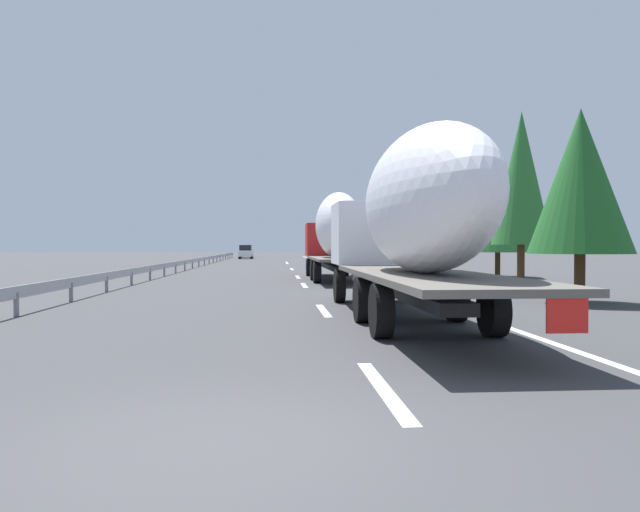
# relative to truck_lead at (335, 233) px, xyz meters

# --- Properties ---
(ground_plane) EXTENTS (260.00, 260.00, 0.00)m
(ground_plane) POSITION_rel_truck_lead_xyz_m (14.46, 3.60, -2.45)
(ground_plane) COLOR #38383A
(lane_stripe_0) EXTENTS (3.20, 0.20, 0.01)m
(lane_stripe_0) POSITION_rel_truck_lead_xyz_m (-23.54, 1.80, -2.45)
(lane_stripe_0) COLOR white
(lane_stripe_0) RESTS_ON ground_plane
(lane_stripe_1) EXTENTS (3.20, 0.20, 0.01)m
(lane_stripe_1) POSITION_rel_truck_lead_xyz_m (-14.49, 1.80, -2.45)
(lane_stripe_1) COLOR white
(lane_stripe_1) RESTS_ON ground_plane
(lane_stripe_2) EXTENTS (3.20, 0.20, 0.01)m
(lane_stripe_2) POSITION_rel_truck_lead_xyz_m (-3.86, 1.80, -2.45)
(lane_stripe_2) COLOR white
(lane_stripe_2) RESTS_ON ground_plane
(lane_stripe_3) EXTENTS (3.20, 0.20, 0.01)m
(lane_stripe_3) POSITION_rel_truck_lead_xyz_m (3.44, 1.80, -2.45)
(lane_stripe_3) COLOR white
(lane_stripe_3) RESTS_ON ground_plane
(lane_stripe_4) EXTENTS (3.20, 0.20, 0.01)m
(lane_stripe_4) POSITION_rel_truck_lead_xyz_m (15.04, 1.80, -2.45)
(lane_stripe_4) COLOR white
(lane_stripe_4) RESTS_ON ground_plane
(lane_stripe_5) EXTENTS (3.20, 0.20, 0.01)m
(lane_stripe_5) POSITION_rel_truck_lead_xyz_m (30.50, 1.80, -2.45)
(lane_stripe_5) COLOR white
(lane_stripe_5) RESTS_ON ground_plane
(lane_stripe_6) EXTENTS (3.20, 0.20, 0.01)m
(lane_stripe_6) POSITION_rel_truck_lead_xyz_m (34.94, 1.80, -2.45)
(lane_stripe_6) COLOR white
(lane_stripe_6) RESTS_ON ground_plane
(edge_line_right) EXTENTS (110.00, 0.20, 0.01)m
(edge_line_right) POSITION_rel_truck_lead_xyz_m (19.46, -1.90, -2.45)
(edge_line_right) COLOR white
(edge_line_right) RESTS_ON ground_plane
(truck_lead) EXTENTS (12.78, 2.55, 4.39)m
(truck_lead) POSITION_rel_truck_lead_xyz_m (0.00, 0.00, 0.00)
(truck_lead) COLOR #B21919
(truck_lead) RESTS_ON ground_plane
(truck_trailing) EXTENTS (13.80, 2.55, 4.22)m
(truck_trailing) POSITION_rel_truck_lead_xyz_m (-17.18, 0.00, -0.03)
(truck_trailing) COLOR silver
(truck_trailing) RESTS_ON ground_plane
(car_white_van) EXTENTS (4.16, 1.87, 1.91)m
(car_white_van) POSITION_rel_truck_lead_xyz_m (53.97, 7.13, -1.50)
(car_white_van) COLOR white
(car_white_van) RESTS_ON ground_plane
(car_blue_sedan) EXTENTS (4.28, 1.86, 1.94)m
(car_blue_sedan) POSITION_rel_truck_lead_xyz_m (63.26, 7.41, -1.48)
(car_blue_sedan) COLOR #28479E
(car_blue_sedan) RESTS_ON ground_plane
(road_sign) EXTENTS (0.10, 0.90, 3.15)m
(road_sign) POSITION_rel_truck_lead_xyz_m (23.53, -3.10, -0.27)
(road_sign) COLOR gray
(road_sign) RESTS_ON ground_plane
(tree_0) EXTENTS (3.14, 3.14, 6.01)m
(tree_0) POSITION_rel_truck_lead_xyz_m (-12.93, -6.28, 1.31)
(tree_0) COLOR #472D19
(tree_0) RESTS_ON ground_plane
(tree_1) EXTENTS (2.51, 2.51, 7.53)m
(tree_1) POSITION_rel_truck_lead_xyz_m (-5.81, -7.40, 2.21)
(tree_1) COLOR #472D19
(tree_1) RESTS_ON ground_plane
(tree_2) EXTENTS (3.48, 3.48, 5.41)m
(tree_2) POSITION_rel_truck_lead_xyz_m (31.64, -6.59, 0.91)
(tree_2) COLOR #472D19
(tree_2) RESTS_ON ground_plane
(tree_3) EXTENTS (3.31, 3.31, 6.67)m
(tree_3) POSITION_rel_truck_lead_xyz_m (46.52, -8.94, 1.82)
(tree_3) COLOR #472D19
(tree_3) RESTS_ON ground_plane
(tree_4) EXTENTS (2.89, 2.89, 5.01)m
(tree_4) POSITION_rel_truck_lead_xyz_m (11.00, -7.39, 0.66)
(tree_4) COLOR #472D19
(tree_4) RESTS_ON ground_plane
(tree_5) EXTENTS (3.87, 3.87, 7.27)m
(tree_5) POSITION_rel_truck_lead_xyz_m (2.77, -9.63, 1.89)
(tree_5) COLOR #472D19
(tree_5) RESTS_ON ground_plane
(guardrail_median) EXTENTS (94.00, 0.10, 0.76)m
(guardrail_median) POSITION_rel_truck_lead_xyz_m (17.46, 9.60, -1.87)
(guardrail_median) COLOR #9EA0A5
(guardrail_median) RESTS_ON ground_plane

